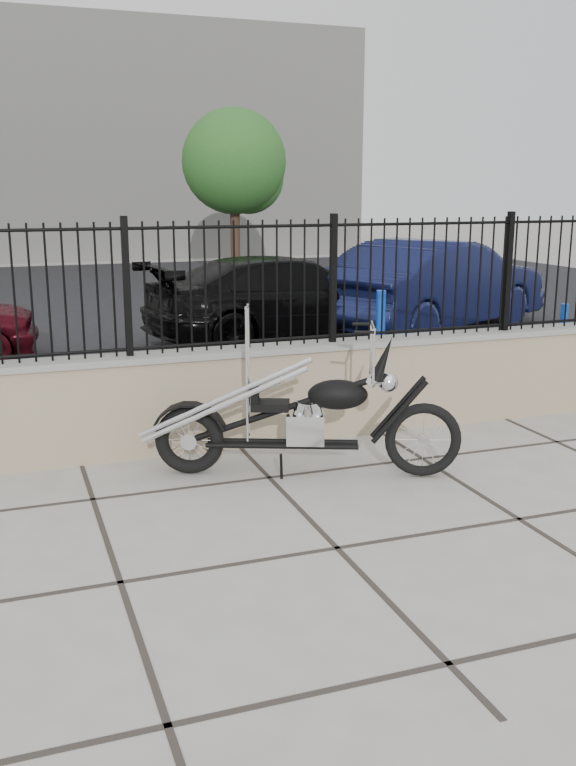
% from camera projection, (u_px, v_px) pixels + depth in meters
% --- Properties ---
extents(ground_plane, '(90.00, 90.00, 0.00)m').
position_uv_depth(ground_plane, '(337.00, 548.00, 5.65)').
color(ground_plane, '#99968E').
rests_on(ground_plane, ground).
extents(parking_lot, '(30.00, 30.00, 0.00)m').
position_uv_depth(parking_lot, '(105.00, 307.00, 17.08)').
color(parking_lot, black).
rests_on(parking_lot, ground).
extents(retaining_wall, '(14.00, 0.36, 0.96)m').
position_uv_depth(retaining_wall, '(236.00, 397.00, 7.82)').
color(retaining_wall, gray).
rests_on(retaining_wall, ground_plane).
extents(iron_fence, '(14.00, 0.08, 1.20)m').
position_uv_depth(iron_fence, '(235.00, 285.00, 7.57)').
color(iron_fence, black).
rests_on(iron_fence, retaining_wall).
extents(background_building, '(22.00, 6.00, 8.00)m').
position_uv_depth(background_building, '(48.00, 143.00, 28.95)').
color(background_building, beige).
rests_on(background_building, ground_plane).
extents(chopper_motorcycle, '(2.52, 1.37, 1.52)m').
position_uv_depth(chopper_motorcycle, '(300.00, 391.00, 6.92)').
color(chopper_motorcycle, black).
rests_on(chopper_motorcycle, ground_plane).
extents(car_black, '(4.95, 2.50, 1.38)m').
position_uv_depth(car_black, '(289.00, 298.00, 13.20)').
color(car_black, black).
rests_on(car_black, parking_lot).
extents(car_blue, '(5.06, 3.64, 1.59)m').
position_uv_depth(car_blue, '(436.00, 285.00, 14.09)').
color(car_blue, '#0F1437').
rests_on(car_blue, parking_lot).
extents(bollard_b, '(0.17, 0.17, 1.09)m').
position_uv_depth(bollard_b, '(380.00, 330.00, 11.12)').
color(bollard_b, '#0D38C6').
rests_on(bollard_b, ground_plane).
extents(bollard_c, '(0.13, 0.13, 0.89)m').
position_uv_depth(bollard_c, '(563.00, 336.00, 11.26)').
color(bollard_c, blue).
rests_on(bollard_c, ground_plane).
extents(tree_right, '(2.74, 2.74, 4.63)m').
position_uv_depth(tree_right, '(234.00, 156.00, 21.25)').
color(tree_right, '#382619').
rests_on(tree_right, ground_plane).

